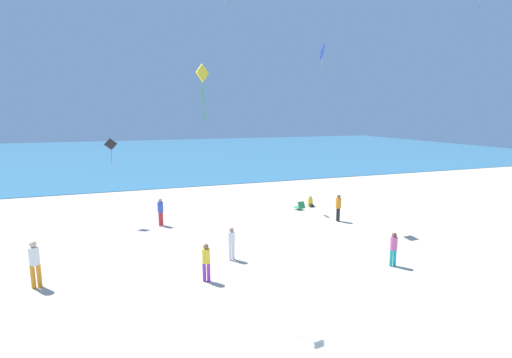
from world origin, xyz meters
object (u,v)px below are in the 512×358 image
Objects in this scene: person_1 at (34,261)px; person_3 at (160,210)px; kite_black at (111,145)px; beach_chair_far_left at (300,206)px; person_6 at (232,241)px; person_5 at (206,260)px; person_4 at (394,247)px; person_0 at (310,202)px; person_7 at (338,206)px; kite_blue at (322,53)px; kite_yellow at (202,77)px.

person_1 is 8.15m from person_3.
person_1 is at bearing -108.79° from kite_black.
person_6 reaches higher than beach_chair_far_left.
beach_chair_far_left is 0.52× the size of person_5.
person_5 is (-7.51, 1.15, 0.02)m from person_4.
person_0 is at bearing -70.02° from beach_chair_far_left.
beach_chair_far_left is at bearing -65.36° from person_7.
kite_black is 1.12× the size of kite_blue.
person_3 is (-8.86, -0.55, 0.65)m from beach_chair_far_left.
person_3 is 6.63m from person_6.
kite_blue is at bearing -146.68° from person_3.
person_0 is at bearing 116.78° from person_6.
person_1 is 1.23× the size of person_6.
person_3 is 12.30m from kite_blue.
person_5 reaches higher than beach_chair_far_left.
beach_chair_far_left is 14.91m from kite_yellow.
person_1 is at bearing 23.02° from person_7.
person_6 is 8.32m from person_7.
kite_blue is (6.31, 3.96, 8.58)m from person_6.
person_4 is 7.60m from person_5.
person_6 is at bearing 34.57° from person_7.
person_1 is 1.23× the size of person_4.
kite_black reaches higher than person_5.
kite_yellow is 11.73m from kite_black.
kite_yellow is at bearing -75.44° from kite_black.
person_1 is at bearing -163.16° from kite_blue.
kite_black is at bearing -126.23° from person_4.
person_0 reaches higher than beach_chair_far_left.
person_0 is 0.44× the size of kite_yellow.
person_5 is (-8.06, -8.52, 0.60)m from beach_chair_far_left.
person_0 is at bearing -124.93° from person_3.
kite_yellow is at bearing -137.94° from kite_blue.
beach_chair_far_left is 11.74m from person_5.
person_3 is 8.01m from person_5.
person_7 is (7.48, 3.65, 0.09)m from person_6.
person_0 is (1.12, 0.68, 0.02)m from beach_chair_far_left.
beach_chair_far_left is 0.54× the size of kite_black.
person_4 is 0.90× the size of person_7.
person_0 is 9.88m from kite_blue.
person_7 reaches higher than person_3.
beach_chair_far_left is 0.54× the size of person_4.
person_6 is (-6.03, 2.89, -0.00)m from person_4.
kite_yellow reaches higher than person_1.
person_7 is (9.77, -2.58, 0.02)m from person_3.
kite_yellow is 1.15× the size of kite_black.
person_0 is 10.08m from person_3.
beach_chair_far_left is 0.60× the size of kite_blue.
person_7 is at bearing 98.68° from person_6.
beach_chair_far_left is at bearing -174.91° from person_4.
person_4 is at bearing 165.50° from beach_chair_far_left.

